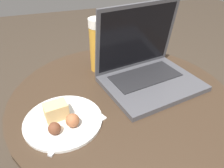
# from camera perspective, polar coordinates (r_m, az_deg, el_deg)

# --- Properties ---
(table) EXTENTS (0.75, 0.75, 0.54)m
(table) POSITION_cam_1_polar(r_m,az_deg,el_deg) (0.84, 2.26, -10.22)
(table) COLOR black
(table) RESTS_ON ground_plane
(napkin) EXTENTS (0.23, 0.20, 0.00)m
(napkin) POSITION_cam_1_polar(r_m,az_deg,el_deg) (0.66, -11.73, -9.68)
(napkin) COLOR white
(napkin) RESTS_ON table
(laptop) EXTENTS (0.37, 0.31, 0.27)m
(laptop) POSITION_cam_1_polar(r_m,az_deg,el_deg) (0.80, 8.93, 4.23)
(laptop) COLOR #47474C
(laptop) RESTS_ON table
(beer_glass) EXTENTS (0.07, 0.07, 0.21)m
(beer_glass) POSITION_cam_1_polar(r_m,az_deg,el_deg) (0.85, -3.59, 10.10)
(beer_glass) COLOR gold
(beer_glass) RESTS_ON table
(snack_plate) EXTENTS (0.23, 0.23, 0.06)m
(snack_plate) POSITION_cam_1_polar(r_m,az_deg,el_deg) (0.65, -12.91, -8.90)
(snack_plate) COLOR silver
(snack_plate) RESTS_ON table
(fork) EXTENTS (0.15, 0.16, 0.00)m
(fork) POSITION_cam_1_polar(r_m,az_deg,el_deg) (0.64, -9.88, -10.53)
(fork) COLOR #B2B2B7
(fork) RESTS_ON table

